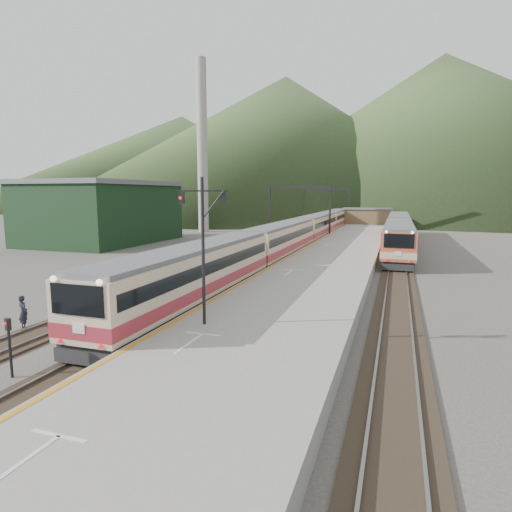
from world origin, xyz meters
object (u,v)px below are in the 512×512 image
(second_train, at_px, (399,231))
(worker, at_px, (23,312))
(signal_mast, at_px, (203,235))
(main_train, at_px, (302,232))

(second_train, xyz_separation_m, worker, (-17.96, -42.40, -1.20))
(second_train, bearing_deg, worker, -112.95)
(second_train, distance_m, signal_mast, 42.59)
(main_train, distance_m, signal_mast, 36.04)
(signal_mast, distance_m, worker, 10.59)
(main_train, height_order, signal_mast, signal_mast)
(signal_mast, xyz_separation_m, worker, (-9.73, -0.71, -4.13))
(signal_mast, bearing_deg, main_train, 95.23)
(main_train, bearing_deg, second_train, 27.25)
(signal_mast, relative_size, worker, 3.77)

